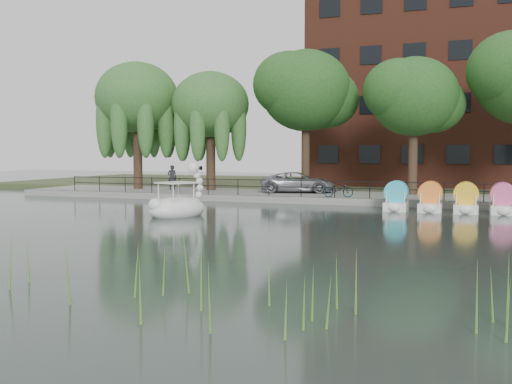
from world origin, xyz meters
The scene contains 16 objects.
ground_plane centered at (0.00, 0.00, 0.00)m, with size 120.00×120.00×0.00m, color #394640.
promenade centered at (0.00, 16.00, 0.20)m, with size 40.00×6.00×0.40m, color gray.
kerb centered at (0.00, 13.05, 0.20)m, with size 40.00×0.25×0.40m, color gray.
land_strip centered at (0.00, 30.00, 0.18)m, with size 60.00×22.00×0.36m, color #47512D.
railing centered at (0.00, 13.25, 1.15)m, with size 32.00×0.05×1.00m.
apartment_building centered at (7.00, 29.97, 9.36)m, with size 20.00×10.07×18.00m.
willow_left centered at (-13.00, 16.50, 6.87)m, with size 5.88×5.88×9.01m.
willow_mid centered at (-7.50, 17.00, 6.25)m, with size 5.32×5.32×8.15m.
broadleaf_center centered at (-1.00, 18.00, 7.06)m, with size 6.00×6.00×9.25m.
broadleaf_right centered at (6.00, 17.50, 6.39)m, with size 5.40×5.40×8.32m.
minivan centered at (-1.13, 16.56, 1.17)m, with size 5.53×2.54×1.54m, color gray.
bicycle centered at (2.12, 13.63, 0.90)m, with size 1.72×0.60×1.00m, color gray.
pedestrian centered at (-10.14, 16.27, 1.39)m, with size 0.71×0.48×1.98m, color black.
swan_boat centered at (-3.72, 4.87, 0.56)m, with size 2.94×3.51×2.55m.
pedal_boat_row centered at (9.94, 11.13, 0.61)m, with size 9.65×1.70×1.40m.
reed_bank centered at (2.00, -9.50, 0.60)m, with size 24.00×2.40×1.20m.
Camera 1 is at (8.80, -19.10, 3.02)m, focal length 40.00 mm.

